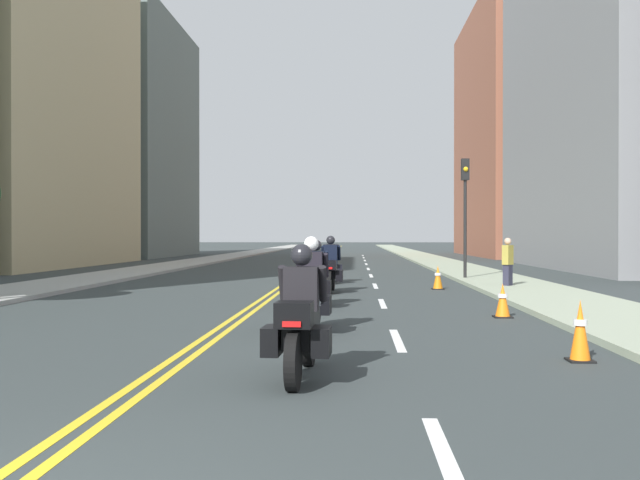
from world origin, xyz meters
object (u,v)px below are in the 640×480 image
Objects in this scene: motorcycle_4 at (331,264)px; traffic_cone_1 at (503,300)px; traffic_cone_0 at (580,331)px; motorcycle_3 at (330,270)px; traffic_light_near at (465,196)px; motorcycle_0 at (300,324)px; motorcycle_2 at (316,280)px; traffic_cone_2 at (438,277)px; motorcycle_1 at (311,293)px; pedestrian_1 at (508,263)px.

motorcycle_4 is 3.07× the size of traffic_cone_1.
traffic_cone_0 is at bearing -90.36° from traffic_cone_1.
traffic_light_near is (4.85, 5.63, 2.49)m from motorcycle_3.
motorcycle_3 is 7.84m from traffic_light_near.
traffic_cone_1 is (3.67, 6.32, -0.30)m from motorcycle_0.
motorcycle_2 reaches higher than traffic_cone_2.
motorcycle_0 is 0.97× the size of motorcycle_1.
traffic_light_near is at bearing 64.25° from motorcycle_2.
pedestrian_1 is (5.52, 1.50, 0.16)m from motorcycle_3.
pedestrian_1 is at bearing 71.54° from motorcycle_0.
motorcycle_0 is at bearing -120.18° from traffic_cone_1.
motorcycle_3 is 4.15m from motorcycle_4.
motorcycle_2 is at bearing -122.56° from traffic_cone_2.
motorcycle_2 is 11.31m from traffic_light_near.
motorcycle_0 is 3.89m from traffic_cone_0.
pedestrian_1 is at bearing 46.25° from motorcycle_2.
traffic_light_near is (1.52, 4.27, 2.79)m from traffic_cone_2.
motorcycle_2 is 1.03× the size of motorcycle_4.
motorcycle_4 is at bearing 93.31° from motorcycle_3.
motorcycle_1 is at bearing -86.40° from motorcycle_2.
motorcycle_0 is 1.30× the size of pedestrian_1.
motorcycle_2 is 6.57m from traffic_cone_2.
motorcycle_4 is 2.62× the size of traffic_cone_0.
traffic_cone_0 is 4.98m from traffic_cone_1.
traffic_light_near is 2.82× the size of pedestrian_1.
motorcycle_3 reaches higher than motorcycle_0.
traffic_cone_1 is at bearing -72.17° from motorcycle_4.
motorcycle_0 is 14.95m from pedestrian_1.
traffic_cone_1 is at bearing 34.95° from motorcycle_1.
motorcycle_2 is 1.38× the size of pedestrian_1.
motorcycle_2 reaches higher than traffic_cone_1.
pedestrian_1 is (5.65, -2.64, 0.15)m from motorcycle_4.
traffic_cone_1 is (3.88, -10.25, -0.33)m from motorcycle_4.
pedestrian_1 is (1.77, 7.60, 0.48)m from traffic_cone_1.
traffic_light_near is (1.09, 11.73, 2.81)m from traffic_cone_1.
motorcycle_4 reaches higher than motorcycle_0.
traffic_cone_0 is 1.10× the size of traffic_cone_2.
motorcycle_2 is (-0.15, 4.28, -0.03)m from motorcycle_1.
traffic_cone_0 is at bearing -88.16° from traffic_cone_2.
motorcycle_4 is at bearing 93.59° from motorcycle_1.
motorcycle_3 reaches higher than pedestrian_1.
pedestrian_1 reaches higher than motorcycle_0.
traffic_cone_2 is (3.53, 5.53, -0.27)m from motorcycle_2.
motorcycle_0 is 7.31m from traffic_cone_1.
traffic_cone_0 is at bearing 23.03° from motorcycle_0.
traffic_cone_0 is at bearing -58.83° from motorcycle_2.
motorcycle_0 is 18.83m from traffic_light_near.
motorcycle_0 is at bearing -104.79° from traffic_light_near.
traffic_cone_2 reaches higher than traffic_cone_1.
traffic_cone_2 is 0.16× the size of traffic_light_near.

